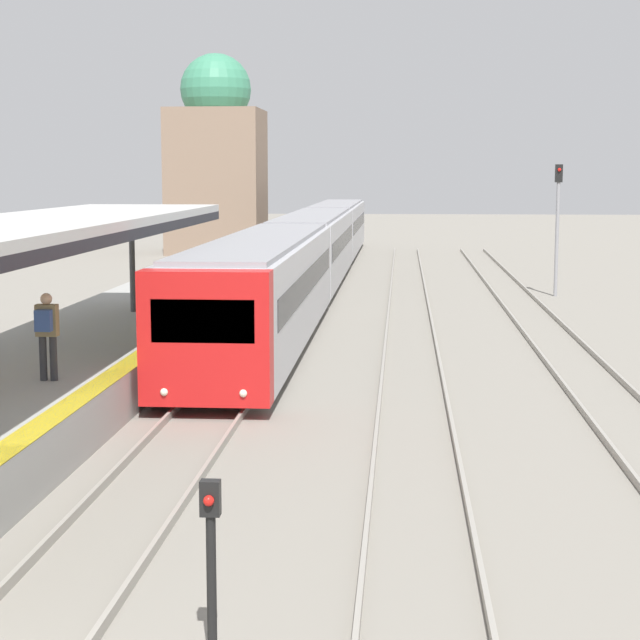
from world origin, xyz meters
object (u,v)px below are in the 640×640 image
object	(u,v)px
signal_post_near	(211,549)
signal_mast_far	(558,214)
train_near	(313,245)
person_on_platform	(47,329)

from	to	relation	value
signal_post_near	signal_mast_far	size ratio (longest dim) A/B	0.36
train_near	signal_post_near	xyz separation A→B (m)	(2.00, -36.52, -0.56)
train_near	signal_post_near	size ratio (longest dim) A/B	28.21
train_near	signal_post_near	bearing A→B (deg)	-86.86
train_near	signal_post_near	distance (m)	36.58
train_near	signal_mast_far	size ratio (longest dim) A/B	10.07
person_on_platform	signal_mast_far	size ratio (longest dim) A/B	0.32
train_near	signal_mast_far	bearing A→B (deg)	-20.89
person_on_platform	train_near	size ratio (longest dim) A/B	0.03
person_on_platform	signal_mast_far	world-z (taller)	signal_mast_far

